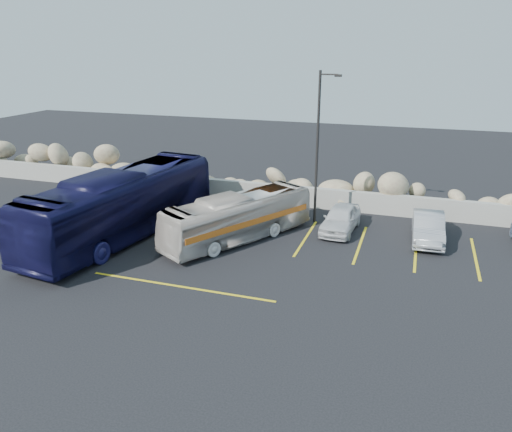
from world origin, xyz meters
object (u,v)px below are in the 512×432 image
(car_a, at_px, (341,219))
(tour_coach, at_px, (123,204))
(vintage_bus, at_px, (238,217))
(car_b, at_px, (428,227))
(lamppost, at_px, (318,144))

(car_a, bearing_deg, tour_coach, -154.30)
(car_a, bearing_deg, vintage_bus, -144.81)
(car_b, bearing_deg, tour_coach, -166.30)
(tour_coach, distance_m, car_b, 15.15)
(vintage_bus, bearing_deg, car_b, 47.77)
(lamppost, height_order, car_b, lamppost)
(tour_coach, height_order, car_a, tour_coach)
(vintage_bus, height_order, car_b, vintage_bus)
(vintage_bus, relative_size, car_a, 2.12)
(lamppost, xyz_separation_m, car_a, (1.51, -0.96, -3.62))
(car_a, relative_size, car_b, 0.95)
(car_b, bearing_deg, lamppost, 168.65)
(car_b, bearing_deg, car_a, 178.17)
(car_a, height_order, car_b, car_b)
(lamppost, bearing_deg, car_b, -9.17)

